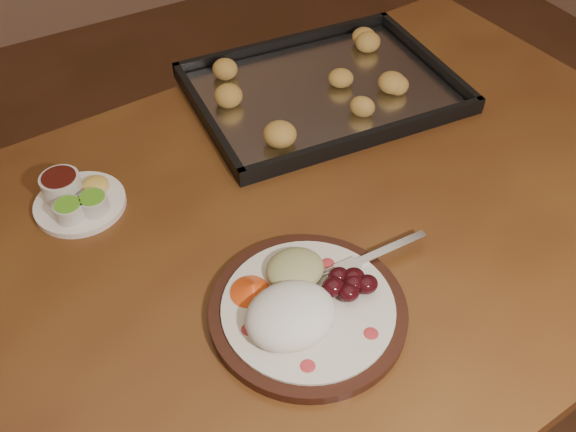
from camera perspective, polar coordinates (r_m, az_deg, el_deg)
ground at (r=1.76m, az=2.44°, el=-11.96°), size 4.00×4.00×0.00m
dining_table at (r=1.09m, az=-0.10°, el=-4.66°), size 1.56×1.01×0.75m
dinner_plate at (r=0.89m, az=1.39°, el=-7.99°), size 0.36×0.28×0.06m
condiment_saucer at (r=1.09m, az=-18.34°, el=1.54°), size 0.15×0.15×0.05m
baking_tray at (r=1.28m, az=3.13°, el=11.30°), size 0.53×0.41×0.05m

